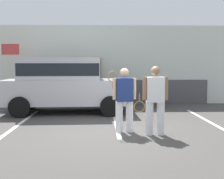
{
  "coord_description": "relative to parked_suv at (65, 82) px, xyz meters",
  "views": [
    {
      "loc": [
        -0.4,
        -7.69,
        1.83
      ],
      "look_at": [
        -0.12,
        1.2,
        1.05
      ],
      "focal_mm": 47.12,
      "sensor_mm": 36.0,
      "label": 1
    }
  ],
  "objects": [
    {
      "name": "potted_plant_by_porch",
      "position": [
        3.86,
        1.33,
        -0.75
      ],
      "size": [
        0.54,
        0.54,
        0.71
      ],
      "color": "brown",
      "rests_on": "ground_plane"
    },
    {
      "name": "parking_stripe_2",
      "position": [
        4.79,
        -1.8,
        -1.14
      ],
      "size": [
        0.12,
        4.4,
        0.01
      ],
      "primitive_type": "cube",
      "color": "silver",
      "rests_on": "ground_plane"
    },
    {
      "name": "parking_stripe_0",
      "position": [
        -1.11,
        -1.8,
        -1.14
      ],
      "size": [
        0.12,
        4.4,
        0.01
      ],
      "primitive_type": "cube",
      "color": "silver",
      "rests_on": "ground_plane"
    },
    {
      "name": "ground_plane",
      "position": [
        1.83,
        -3.3,
        -1.15
      ],
      "size": [
        40.0,
        40.0,
        0.0
      ],
      "primitive_type": "plane",
      "color": "#423F3D"
    },
    {
      "name": "parked_suv",
      "position": [
        0.0,
        0.0,
        0.0
      ],
      "size": [
        4.66,
        2.28,
        2.05
      ],
      "rotation": [
        0.0,
        0.0,
        0.03
      ],
      "color": "#B7B7BC",
      "rests_on": "ground_plane"
    },
    {
      "name": "tennis_player_man",
      "position": [
        2.0,
        -3.22,
        -0.25
      ],
      "size": [
        0.77,
        0.31,
        1.72
      ],
      "rotation": [
        0.0,
        0.0,
        3.26
      ],
      "color": "white",
      "rests_on": "ground_plane"
    },
    {
      "name": "tennis_player_woman",
      "position": [
        2.76,
        -3.57,
        -0.23
      ],
      "size": [
        0.91,
        0.28,
        1.77
      ],
      "rotation": [
        0.0,
        0.0,
        3.16
      ],
      "color": "white",
      "rests_on": "ground_plane"
    },
    {
      "name": "flag_pole",
      "position": [
        -2.66,
        1.57,
        0.75
      ],
      "size": [
        0.8,
        0.08,
        2.71
      ],
      "color": "silver",
      "rests_on": "ground_plane"
    },
    {
      "name": "house_frontage",
      "position": [
        1.82,
        2.5,
        0.53
      ],
      "size": [
        10.44,
        0.4,
        3.56
      ],
      "color": "silver",
      "rests_on": "ground_plane"
    },
    {
      "name": "parking_stripe_1",
      "position": [
        1.84,
        -1.8,
        -1.14
      ],
      "size": [
        0.12,
        4.4,
        0.01
      ],
      "primitive_type": "cube",
      "color": "silver",
      "rests_on": "ground_plane"
    }
  ]
}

